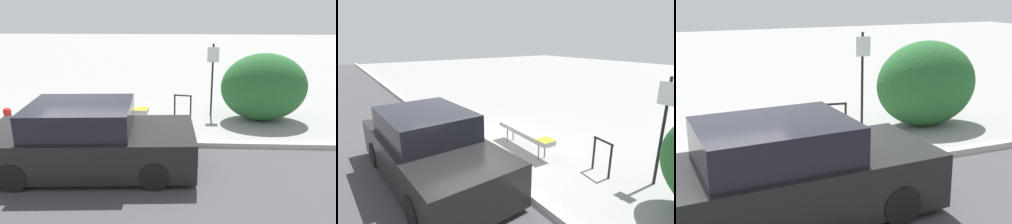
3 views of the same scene
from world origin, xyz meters
The scene contains 8 objects.
ground_plane centered at (0.00, 0.00, 0.00)m, with size 60.00×60.00×0.00m, color gray.
curb centered at (0.00, 0.00, 0.07)m, with size 60.00×0.20×0.13m.
bench centered at (0.61, 1.35, 0.49)m, with size 2.11×0.45×0.57m.
bike_rack centered at (2.67, 1.93, 0.50)m, with size 0.55×0.14×0.83m.
sign_post centered at (3.60, 2.49, 1.38)m, with size 0.36×0.08×2.30m.
fire_hydrant centered at (-2.18, 0.64, 0.41)m, with size 0.36×0.22×0.77m.
shrub_hedge centered at (5.13, 2.08, 1.04)m, with size 2.60×1.61×2.08m.
parked_car_near centered at (0.64, -1.32, 0.68)m, with size 4.54×2.08×1.51m.
Camera 1 is at (2.60, -7.72, 3.54)m, focal length 35.00 mm.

